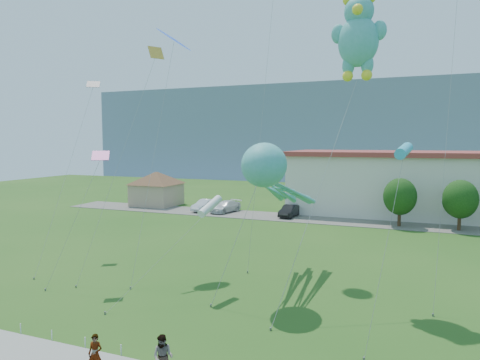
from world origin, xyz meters
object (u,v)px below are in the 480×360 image
(pavilion, at_px, (157,185))
(parked_car_black, at_px, (290,211))
(pedestrian_left, at_px, (95,354))
(teddy_bear_kite, at_px, (358,35))
(pedestrian_right, at_px, (163,357))
(parked_car_white, at_px, (225,207))
(octopus_kite, at_px, (271,177))
(parked_car_silver, at_px, (205,205))

(pavilion, relative_size, parked_car_black, 2.05)
(pedestrian_left, bearing_deg, teddy_bear_kite, 48.39)
(pedestrian_right, relative_size, parked_car_white, 0.34)
(parked_car_black, distance_m, teddy_bear_kite, 30.20)
(octopus_kite, bearing_deg, pedestrian_left, -106.38)
(pedestrian_right, bearing_deg, teddy_bear_kite, 59.40)
(parked_car_black, bearing_deg, pavilion, 177.64)
(parked_car_silver, distance_m, octopus_kite, 32.31)
(pedestrian_left, distance_m, octopus_kite, 14.31)
(pedestrian_left, xyz_separation_m, parked_car_black, (-2.03, 38.49, -0.11))
(pedestrian_left, distance_m, parked_car_white, 40.28)
(parked_car_white, relative_size, teddy_bear_kite, 0.28)
(pedestrian_left, bearing_deg, parked_car_black, 81.45)
(pedestrian_left, height_order, parked_car_silver, pedestrian_left)
(pedestrian_right, height_order, octopus_kite, octopus_kite)
(pedestrian_right, height_order, parked_car_white, pedestrian_right)
(pavilion, distance_m, parked_car_white, 12.53)
(pedestrian_left, distance_m, parked_car_black, 38.55)
(octopus_kite, bearing_deg, pavilion, 132.88)
(pavilion, bearing_deg, pedestrian_left, -60.67)
(parked_car_white, height_order, octopus_kite, octopus_kite)
(pedestrian_right, height_order, parked_car_black, pedestrian_right)
(pedestrian_right, bearing_deg, parked_car_white, 101.38)
(parked_car_black, relative_size, teddy_bear_kite, 0.24)
(parked_car_white, bearing_deg, pavilion, -176.08)
(pavilion, distance_m, parked_car_black, 21.29)
(pavilion, distance_m, pedestrian_left, 47.11)
(parked_car_silver, height_order, parked_car_black, parked_car_silver)
(pavilion, bearing_deg, teddy_bear_kite, -39.93)
(parked_car_white, bearing_deg, pedestrian_right, -55.73)
(parked_car_silver, bearing_deg, octopus_kite, -48.99)
(pedestrian_left, relative_size, parked_car_black, 0.36)
(parked_car_black, distance_m, octopus_kite, 27.56)
(pavilion, distance_m, parked_car_silver, 9.67)
(octopus_kite, bearing_deg, teddy_bear_kite, 25.74)
(octopus_kite, distance_m, teddy_bear_kite, 10.33)
(parked_car_silver, relative_size, teddy_bear_kite, 0.25)
(pedestrian_left, height_order, octopus_kite, octopus_kite)
(pavilion, relative_size, octopus_kite, 0.92)
(pedestrian_left, bearing_deg, octopus_kite, 62.05)
(teddy_bear_kite, bearing_deg, parked_car_silver, 133.02)
(pedestrian_right, height_order, teddy_bear_kite, teddy_bear_kite)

